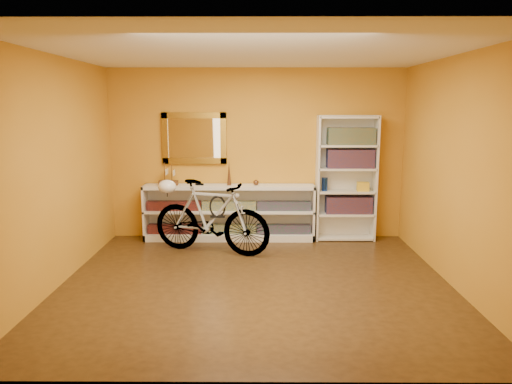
{
  "coord_description": "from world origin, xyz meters",
  "views": [
    {
      "loc": [
        0.04,
        -5.18,
        2.03
      ],
      "look_at": [
        0.0,
        0.7,
        0.95
      ],
      "focal_mm": 32.8,
      "sensor_mm": 36.0,
      "label": 1
    }
  ],
  "objects_px": {
    "bookcase": "(346,179)",
    "helmet": "(167,186)",
    "console_unit": "(229,213)",
    "bicycle": "(211,217)"
  },
  "relations": [
    {
      "from": "console_unit",
      "to": "bookcase",
      "type": "xyz_separation_m",
      "value": [
        1.78,
        0.03,
        0.52
      ]
    },
    {
      "from": "console_unit",
      "to": "bookcase",
      "type": "bearing_deg",
      "value": 0.8
    },
    {
      "from": "bookcase",
      "to": "helmet",
      "type": "bearing_deg",
      "value": -169.4
    },
    {
      "from": "bicycle",
      "to": "helmet",
      "type": "height_order",
      "value": "bicycle"
    },
    {
      "from": "console_unit",
      "to": "helmet",
      "type": "relative_size",
      "value": 10.23
    },
    {
      "from": "console_unit",
      "to": "bicycle",
      "type": "bearing_deg",
      "value": -107.37
    },
    {
      "from": "helmet",
      "to": "console_unit",
      "type": "bearing_deg",
      "value": 28.8
    },
    {
      "from": "bookcase",
      "to": "helmet",
      "type": "height_order",
      "value": "bookcase"
    },
    {
      "from": "bookcase",
      "to": "helmet",
      "type": "xyz_separation_m",
      "value": [
        -2.63,
        -0.49,
        -0.04
      ]
    },
    {
      "from": "bookcase",
      "to": "helmet",
      "type": "relative_size",
      "value": 7.48
    }
  ]
}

